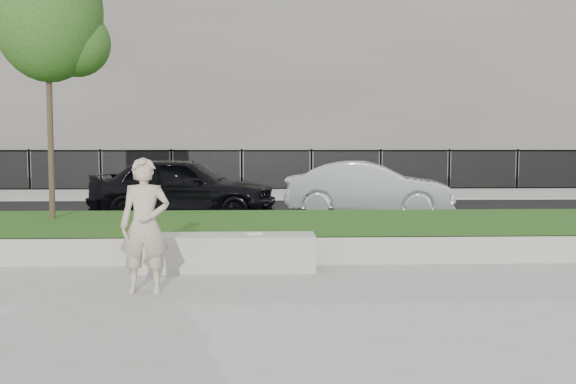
{
  "coord_description": "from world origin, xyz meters",
  "views": [
    {
      "loc": [
        0.12,
        -8.2,
        1.74
      ],
      "look_at": [
        0.46,
        1.2,
        1.05
      ],
      "focal_mm": 40.0,
      "sensor_mm": 36.0,
      "label": 1
    }
  ],
  "objects_px": {
    "book": "(254,234)",
    "young_tree": "(52,16)",
    "stone_bench": "(227,252)",
    "car_silver": "(369,188)",
    "man": "(145,225)",
    "car_dark": "(184,187)"
  },
  "relations": [
    {
      "from": "car_dark",
      "to": "car_silver",
      "type": "relative_size",
      "value": 1.07
    },
    {
      "from": "car_dark",
      "to": "man",
      "type": "bearing_deg",
      "value": -166.64
    },
    {
      "from": "car_dark",
      "to": "young_tree",
      "type": "bearing_deg",
      "value": 157.0
    },
    {
      "from": "book",
      "to": "car_dark",
      "type": "distance_m",
      "value": 6.32
    },
    {
      "from": "young_tree",
      "to": "car_silver",
      "type": "xyz_separation_m",
      "value": [
        6.35,
        3.52,
        -3.36
      ]
    },
    {
      "from": "young_tree",
      "to": "book",
      "type": "bearing_deg",
      "value": -39.56
    },
    {
      "from": "book",
      "to": "young_tree",
      "type": "relative_size",
      "value": 0.04
    },
    {
      "from": "book",
      "to": "car_dark",
      "type": "bearing_deg",
      "value": 82.58
    },
    {
      "from": "stone_bench",
      "to": "man",
      "type": "distance_m",
      "value": 1.67
    },
    {
      "from": "man",
      "to": "car_dark",
      "type": "xyz_separation_m",
      "value": [
        -0.46,
        7.39,
        -0.03
      ]
    },
    {
      "from": "car_silver",
      "to": "stone_bench",
      "type": "bearing_deg",
      "value": 164.43
    },
    {
      "from": "man",
      "to": "young_tree",
      "type": "bearing_deg",
      "value": 117.21
    },
    {
      "from": "book",
      "to": "young_tree",
      "type": "bearing_deg",
      "value": 117.18
    },
    {
      "from": "man",
      "to": "young_tree",
      "type": "height_order",
      "value": "young_tree"
    },
    {
      "from": "man",
      "to": "young_tree",
      "type": "relative_size",
      "value": 0.32
    },
    {
      "from": "stone_bench",
      "to": "car_silver",
      "type": "distance_m",
      "value": 7.25
    },
    {
      "from": "car_dark",
      "to": "stone_bench",
      "type": "bearing_deg",
      "value": -157.74
    },
    {
      "from": "book",
      "to": "young_tree",
      "type": "distance_m",
      "value": 5.94
    },
    {
      "from": "car_dark",
      "to": "car_silver",
      "type": "height_order",
      "value": "car_dark"
    },
    {
      "from": "man",
      "to": "car_dark",
      "type": "bearing_deg",
      "value": 91.78
    },
    {
      "from": "man",
      "to": "car_silver",
      "type": "height_order",
      "value": "man"
    },
    {
      "from": "man",
      "to": "book",
      "type": "distance_m",
      "value": 1.85
    }
  ]
}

